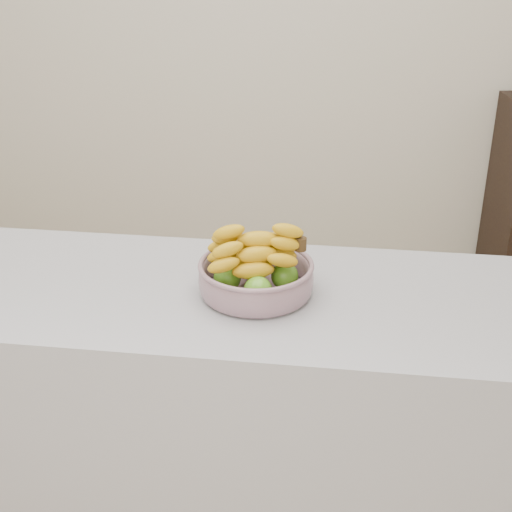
{
  "coord_description": "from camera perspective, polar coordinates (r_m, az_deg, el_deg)",
  "views": [
    {
      "loc": [
        0.53,
        -1.69,
        1.73
      ],
      "look_at": [
        0.33,
        -0.17,
        1.0
      ],
      "focal_mm": 50.0,
      "sensor_mm": 36.0,
      "label": 1
    }
  ],
  "objects": [
    {
      "name": "fruit_bowl",
      "position": [
        1.72,
        -0.01,
        -1.42
      ],
      "size": [
        0.28,
        0.28,
        0.16
      ],
      "rotation": [
        0.0,
        0.0,
        0.2
      ],
      "color": "#8F98AB",
      "rests_on": "counter"
    },
    {
      "name": "counter",
      "position": [
        2.06,
        -9.28,
        -13.39
      ],
      "size": [
        2.0,
        0.6,
        0.9
      ],
      "primitive_type": "cube",
      "color": "#A4A4AD",
      "rests_on": "ground"
    },
    {
      "name": "ground",
      "position": [
        2.48,
        -7.36,
        -19.08
      ],
      "size": [
        4.0,
        4.0,
        0.0
      ],
      "primitive_type": "plane",
      "color": "#977B5C",
      "rests_on": "ground"
    }
  ]
}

